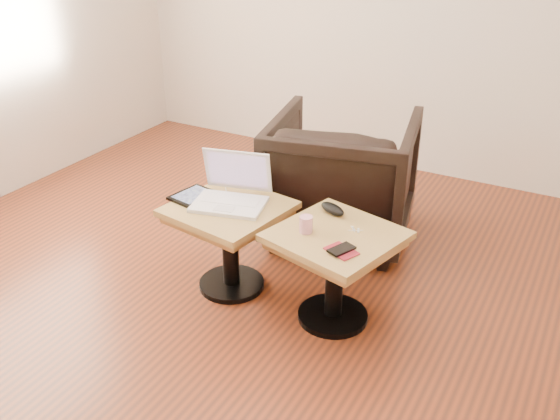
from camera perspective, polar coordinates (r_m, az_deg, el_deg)
The scene contains 11 objects.
room_shell at distance 2.54m, azimuth -3.78°, elevation 14.72°, with size 4.52×4.52×2.71m.
side_table_left at distance 3.20m, azimuth -4.65°, elevation -1.55°, with size 0.61×0.61×0.48m.
side_table_right at distance 2.96m, azimuth 5.09°, elevation -4.17°, with size 0.65×0.65×0.48m.
laptop at distance 3.16m, azimuth -4.43°, elevation 1.56°, with size 0.42×0.38×0.25m.
tablet at distance 3.25m, azimuth -7.95°, elevation 1.30°, with size 0.21×0.25×0.02m.
charging_adapter at distance 3.38m, azimuth -5.08°, elevation 2.59°, with size 0.04×0.04×0.02m, color white.
glasses_case at distance 3.06m, azimuth 4.83°, elevation 0.11°, with size 0.15×0.07×0.05m, color black.
striped_cup at distance 2.88m, azimuth 2.39°, elevation -1.32°, with size 0.06×0.06×0.08m, color #DD437F.
earbuds_tangle at distance 2.93m, azimuth 6.93°, elevation -1.78°, with size 0.06×0.04×0.01m.
phone_on_sleeve at distance 2.75m, azimuth 5.64°, elevation -3.67°, with size 0.16×0.14×0.02m.
armchair at distance 3.72m, azimuth 5.69°, elevation 3.01°, with size 0.81×0.84×0.76m, color black.
Camera 1 is at (1.33, -2.09, 1.89)m, focal length 40.00 mm.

